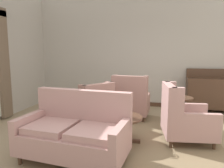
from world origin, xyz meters
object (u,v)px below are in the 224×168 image
at_px(armchair_beside_settee, 183,118).
at_px(armchair_back_corner, 131,101).
at_px(porcelain_vase, 123,110).
at_px(armchair_near_window, 92,107).
at_px(settee, 75,133).
at_px(sideboard, 207,93).
at_px(side_table, 180,109).
at_px(coffee_table, 120,122).

relative_size(armchair_beside_settee, armchair_back_corner, 0.97).
xyz_separation_m(porcelain_vase, armchair_beside_settee, (1.05, 0.38, -0.19)).
distance_m(armchair_near_window, armchair_back_corner, 1.04).
bearing_deg(armchair_back_corner, armchair_near_window, 44.95).
bearing_deg(settee, armchair_beside_settee, 38.37).
distance_m(armchair_near_window, armchair_beside_settee, 1.94).
bearing_deg(sideboard, porcelain_vase, -125.89).
height_order(settee, side_table, settee).
bearing_deg(coffee_table, armchair_back_corner, 90.42).
bearing_deg(armchair_back_corner, settee, 79.19).
relative_size(coffee_table, armchair_near_window, 0.69).
bearing_deg(armchair_back_corner, coffee_table, 93.60).
xyz_separation_m(coffee_table, sideboard, (1.95, 2.56, 0.14)).
bearing_deg(sideboard, coffee_table, -127.24).
xyz_separation_m(coffee_table, armchair_beside_settee, (1.10, 0.32, 0.05)).
distance_m(coffee_table, settee, 0.93).
bearing_deg(armchair_near_window, sideboard, 157.98).
bearing_deg(armchair_beside_settee, settee, 115.49).
bearing_deg(porcelain_vase, coffee_table, 135.27).
relative_size(coffee_table, side_table, 1.18).
distance_m(armchair_back_corner, sideboard, 2.25).
distance_m(settee, armchair_beside_settee, 1.97).
height_order(armchair_near_window, armchair_beside_settee, armchair_beside_settee).
bearing_deg(sideboard, side_table, -120.06).
bearing_deg(coffee_table, armchair_near_window, 136.11).
bearing_deg(sideboard, armchair_back_corner, -150.46).
relative_size(coffee_table, armchair_back_corner, 0.72).
height_order(armchair_beside_settee, armchair_back_corner, armchair_back_corner).
relative_size(armchair_beside_settee, sideboard, 0.90).
bearing_deg(coffee_table, porcelain_vase, -44.73).
bearing_deg(armchair_near_window, side_table, 135.40).
height_order(armchair_near_window, armchair_back_corner, armchair_back_corner).
distance_m(armchair_back_corner, side_table, 1.17).
distance_m(side_table, sideboard, 1.67).
bearing_deg(sideboard, armchair_beside_settee, -110.72).
bearing_deg(armchair_back_corner, porcelain_vase, 95.65).
distance_m(coffee_table, armchair_near_window, 1.09).
bearing_deg(side_table, sideboard, 59.94).
relative_size(coffee_table, armchair_beside_settee, 0.74).
height_order(settee, armchair_beside_settee, armchair_beside_settee).
bearing_deg(settee, coffee_table, 58.74).
distance_m(coffee_table, porcelain_vase, 0.25).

